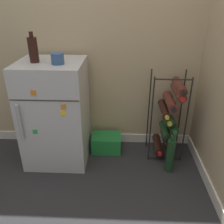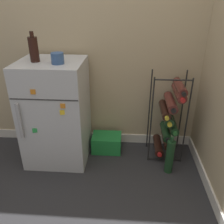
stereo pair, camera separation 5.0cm
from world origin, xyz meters
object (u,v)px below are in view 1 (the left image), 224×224
object	(u,v)px
loose_bottle_floor	(170,155)
mini_fridge	(56,113)
fridge_top_bottle	(33,49)
soda_box	(107,143)
wine_rack	(169,116)
fridge_top_cup	(58,59)

from	to	relation	value
loose_bottle_floor	mini_fridge	bearing A→B (deg)	170.81
fridge_top_bottle	soda_box	bearing A→B (deg)	15.37
mini_fridge	wine_rack	bearing A→B (deg)	5.12
soda_box	fridge_top_cup	size ratio (longest dim) A/B	2.89
fridge_top_cup	loose_bottle_floor	bearing A→B (deg)	-5.43
fridge_top_cup	fridge_top_bottle	xyz separation A→B (m)	(-0.19, 0.05, 0.06)
wine_rack	loose_bottle_floor	bearing A→B (deg)	-91.05
wine_rack	fridge_top_bottle	distance (m)	1.24
wine_rack	soda_box	bearing A→B (deg)	176.83
mini_fridge	fridge_top_bottle	size ratio (longest dim) A/B	3.98
mini_fridge	loose_bottle_floor	world-z (taller)	mini_fridge
wine_rack	soda_box	world-z (taller)	wine_rack
wine_rack	fridge_top_bottle	world-z (taller)	fridge_top_bottle
wine_rack	loose_bottle_floor	xyz separation A→B (m)	(-0.00, -0.25, -0.24)
fridge_top_cup	fridge_top_bottle	bearing A→B (deg)	166.25
fridge_top_bottle	mini_fridge	bearing A→B (deg)	14.41
mini_fridge	soda_box	xyz separation A→B (m)	(0.42, 0.12, -0.37)
soda_box	loose_bottle_floor	distance (m)	0.62
soda_box	fridge_top_cup	distance (m)	0.94
soda_box	fridge_top_bottle	distance (m)	1.06
wine_rack	mini_fridge	bearing A→B (deg)	-174.88
fridge_top_cup	mini_fridge	bearing A→B (deg)	139.20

